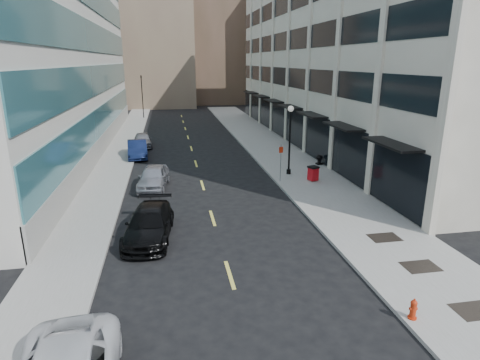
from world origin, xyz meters
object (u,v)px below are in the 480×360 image
object	(u,v)px
trash_bin	(313,173)
urn_planter	(319,159)
lamppost	(290,134)
fire_hydrant	(413,309)
traffic_signal	(141,78)
car_blue_sedan	(137,149)
sign_post	(281,158)
car_silver_sedan	(154,177)
car_grey_sedan	(143,140)
car_black_pickup	(149,224)

from	to	relation	value
trash_bin	urn_planter	bearing A→B (deg)	44.30
lamppost	fire_hydrant	bearing A→B (deg)	-93.66
traffic_signal	trash_bin	bearing A→B (deg)	-69.44
traffic_signal	urn_planter	world-z (taller)	traffic_signal
car_blue_sedan	sign_post	distance (m)	13.91
traffic_signal	car_silver_sedan	xyz separation A→B (m)	(2.30, -34.00, -4.97)
traffic_signal	sign_post	world-z (taller)	traffic_signal
trash_bin	sign_post	xyz separation A→B (m)	(-2.24, 0.31, 1.09)
car_grey_sedan	car_black_pickup	bearing A→B (deg)	-91.54
traffic_signal	car_blue_sedan	world-z (taller)	traffic_signal
traffic_signal	car_silver_sedan	distance (m)	34.44
car_grey_sedan	trash_bin	xyz separation A→B (m)	(12.12, -14.43, 0.01)
fire_hydrant	lamppost	bearing A→B (deg)	89.50
car_grey_sedan	urn_planter	world-z (taller)	car_grey_sedan
car_silver_sedan	lamppost	world-z (taller)	lamppost
traffic_signal	fire_hydrant	size ratio (longest dim) A/B	9.91
trash_bin	car_grey_sedan	bearing A→B (deg)	110.45
lamppost	urn_planter	world-z (taller)	lamppost
car_blue_sedan	traffic_signal	bearing A→B (deg)	87.07
traffic_signal	sign_post	xyz separation A→B (m)	(10.80, -34.45, -3.93)
car_silver_sedan	car_blue_sedan	bearing A→B (deg)	107.39
urn_planter	car_grey_sedan	bearing A→B (deg)	144.22
car_black_pickup	lamppost	world-z (taller)	lamppost
car_grey_sedan	car_silver_sedan	bearing A→B (deg)	-89.41
car_black_pickup	lamppost	bearing A→B (deg)	49.89
lamppost	trash_bin	bearing A→B (deg)	-59.93
sign_post	car_black_pickup	bearing A→B (deg)	-156.56
car_blue_sedan	lamppost	xyz separation A→B (m)	(11.20, -7.84, 2.36)
urn_planter	trash_bin	bearing A→B (deg)	-116.11
traffic_signal	lamppost	size ratio (longest dim) A/B	1.38
traffic_signal	car_blue_sedan	distance (m)	25.44
lamppost	traffic_signal	bearing A→B (deg)	109.95
car_black_pickup	urn_planter	xyz separation A→B (m)	(12.80, 11.45, -0.10)
traffic_signal	sign_post	bearing A→B (deg)	-72.59
traffic_signal	lamppost	world-z (taller)	traffic_signal
car_silver_sedan	urn_planter	distance (m)	13.26
car_blue_sedan	trash_bin	size ratio (longest dim) A/B	4.46
traffic_signal	car_grey_sedan	distance (m)	20.96
traffic_signal	car_grey_sedan	bearing A→B (deg)	-87.42
car_grey_sedan	sign_post	bearing A→B (deg)	-60.20
lamppost	urn_planter	xyz separation A→B (m)	(3.20, 2.24, -2.49)
car_black_pickup	car_blue_sedan	bearing A→B (deg)	101.44
car_black_pickup	lamppost	distance (m)	13.52
sign_post	urn_planter	xyz separation A→B (m)	(4.30, 3.90, -1.17)
car_silver_sedan	sign_post	world-z (taller)	sign_post
car_grey_sedan	lamppost	xyz separation A→B (m)	(10.99, -12.46, 2.43)
car_grey_sedan	lamppost	bearing A→B (deg)	-53.80
fire_hydrant	sign_post	bearing A→B (deg)	93.15
trash_bin	lamppost	size ratio (longest dim) A/B	0.20
fire_hydrant	urn_planter	world-z (taller)	urn_planter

